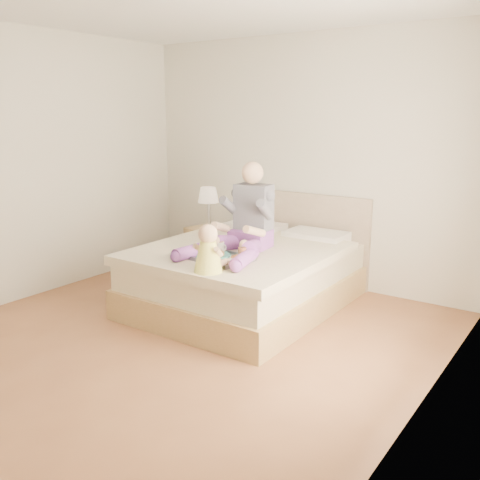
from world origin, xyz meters
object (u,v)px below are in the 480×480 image
Objects in this scene: nightstand at (208,250)px; adult at (244,224)px; tray at (222,256)px; bed at (250,273)px; baby at (209,252)px.

nightstand is 1.49m from adult.
bed is at bearing 108.76° from tray.
tray is at bearing -90.18° from adult.
bed is 2.10× the size of adult.
tray is at bearing -34.22° from nightstand.
nightstand is at bearing 125.92° from baby.
tray is at bearing 107.52° from baby.
adult is at bearing -69.72° from bed.
adult reaches higher than baby.
baby is at bearing -38.16° from nightstand.
baby is (0.16, -0.74, -0.09)m from adult.
nightstand is at bearing 140.76° from tray.
baby is (0.24, -0.96, 0.45)m from bed.
adult is 0.76m from baby.
adult is at bearing -23.94° from nightstand.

